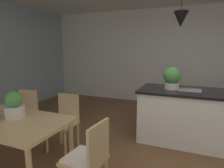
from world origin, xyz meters
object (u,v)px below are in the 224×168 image
object	(u,v)px
chair_far_left	(24,114)
chair_kitchen_end	(88,158)
potted_plant_on_table	(14,106)
kitchen_island	(199,117)
chair_far_right	(64,120)
potted_plant_on_island	(172,78)

from	to	relation	value
chair_far_left	chair_kitchen_end	distance (m)	1.89
potted_plant_on_table	chair_kitchen_end	bearing A→B (deg)	-4.72
chair_far_left	kitchen_island	world-z (taller)	kitchen_island
chair_far_left	potted_plant_on_table	xyz separation A→B (m)	(0.63, -0.72, 0.41)
chair_far_left	chair_far_right	xyz separation A→B (m)	(0.84, 0.00, 0.00)
chair_far_left	potted_plant_on_table	distance (m)	1.04
chair_far_right	potted_plant_on_table	distance (m)	0.85
chair_kitchen_end	potted_plant_on_table	bearing A→B (deg)	175.28
chair_kitchen_end	potted_plant_on_table	distance (m)	1.16
chair_far_right	chair_kitchen_end	world-z (taller)	same
chair_far_left	chair_kitchen_end	size ratio (longest dim) A/B	1.00
kitchen_island	potted_plant_on_island	bearing A→B (deg)	180.00
chair_far_left	chair_kitchen_end	bearing A→B (deg)	-25.19
chair_far_left	potted_plant_on_table	bearing A→B (deg)	-48.74
chair_far_right	kitchen_island	bearing A→B (deg)	27.30
chair_far_left	chair_far_right	world-z (taller)	same
chair_far_left	chair_kitchen_end	xyz separation A→B (m)	(1.71, -0.81, 0.00)
chair_far_left	chair_far_right	bearing A→B (deg)	0.00
chair_far_left	kitchen_island	size ratio (longest dim) A/B	0.44
chair_far_left	chair_kitchen_end	world-z (taller)	same
chair_far_right	kitchen_island	xyz separation A→B (m)	(1.98, 1.02, -0.01)
chair_kitchen_end	kitchen_island	bearing A→B (deg)	58.99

